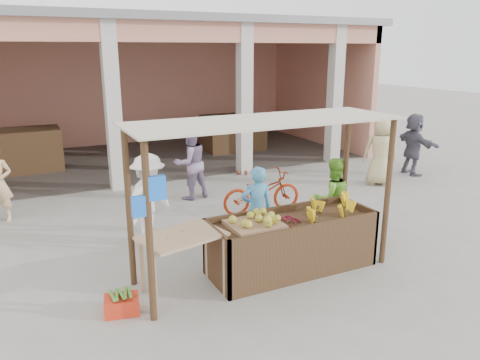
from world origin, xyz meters
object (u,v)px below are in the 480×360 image
vendor_green (332,197)px  motorcycle (262,191)px  vendor_blue (257,207)px  red_crate (122,305)px  side_table (182,244)px  fruit_stall (292,245)px

vendor_green → motorcycle: bearing=-62.7°
vendor_blue → red_crate: bearing=32.3°
side_table → motorcycle: bearing=30.2°
motorcycle → fruit_stall: bearing=166.6°
fruit_stall → vendor_blue: size_ratio=1.63×
side_table → vendor_green: 3.19m
fruit_stall → red_crate: 2.70m
vendor_blue → vendor_green: (1.48, -0.12, -0.00)m
side_table → fruit_stall: bearing=-13.7°
red_crate → side_table: bearing=19.3°
motorcycle → vendor_green: bearing=-160.2°
fruit_stall → vendor_green: (1.32, 0.75, 0.39)m
fruit_stall → vendor_blue: vendor_blue is taller
red_crate → vendor_blue: 2.78m
side_table → red_crate: 1.11m
fruit_stall → vendor_green: bearing=29.6°
vendor_blue → vendor_green: bearing=-173.4°
side_table → vendor_green: (3.10, 0.74, 0.04)m
red_crate → motorcycle: (3.53, 2.65, 0.35)m
red_crate → vendor_green: vendor_green is taller
red_crate → motorcycle: 4.43m
vendor_blue → motorcycle: vendor_blue is taller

